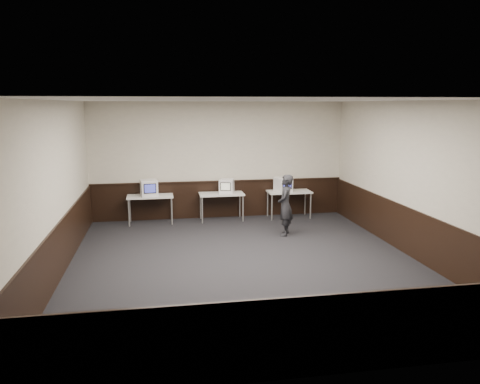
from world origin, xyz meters
name	(u,v)px	position (x,y,z in m)	size (l,w,h in m)	color
floor	(246,264)	(0.00, 0.00, 0.00)	(8.00, 8.00, 0.00)	black
ceiling	(246,100)	(0.00, 0.00, 3.20)	(8.00, 8.00, 0.00)	white
back_wall	(219,160)	(0.00, 4.00, 1.60)	(7.00, 7.00, 0.00)	beige
front_wall	(313,245)	(0.00, -4.00, 1.60)	(7.00, 7.00, 0.00)	beige
left_wall	(55,190)	(-3.50, 0.00, 1.60)	(8.00, 8.00, 0.00)	beige
right_wall	(413,180)	(3.50, 0.00, 1.60)	(8.00, 8.00, 0.00)	beige
wainscot_back	(220,199)	(0.00, 3.98, 0.50)	(6.98, 0.04, 1.00)	black
wainscot_front	(309,336)	(0.00, -3.98, 0.50)	(6.98, 0.04, 1.00)	black
wainscot_left	(61,249)	(-3.48, 0.00, 0.50)	(0.04, 7.98, 1.00)	black
wainscot_right	(409,231)	(3.48, 0.00, 0.50)	(0.04, 7.98, 1.00)	black
wainscot_rail	(220,181)	(0.00, 3.96, 1.02)	(6.98, 0.06, 0.04)	black
desk_left	(150,198)	(-1.90, 3.60, 0.68)	(1.20, 0.60, 0.75)	silver
desk_center	(221,196)	(0.00, 3.60, 0.68)	(1.20, 0.60, 0.75)	silver
desk_right	(289,194)	(1.90, 3.60, 0.68)	(1.20, 0.60, 0.75)	silver
emac_left	(149,188)	(-1.92, 3.56, 0.96)	(0.48, 0.51, 0.43)	white
emac_center	(227,186)	(0.15, 3.64, 0.94)	(0.47, 0.49, 0.37)	white
emac_right	(283,184)	(1.71, 3.55, 0.95)	(0.50, 0.51, 0.40)	white
person	(285,205)	(1.32, 1.88, 0.74)	(0.54, 0.35, 1.48)	black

